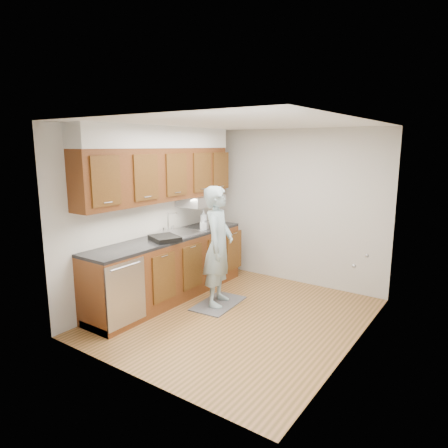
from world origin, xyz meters
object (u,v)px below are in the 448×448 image
(soap_bottle_c, at_px, (203,221))
(steel_can, at_px, (207,225))
(soap_bottle_b, at_px, (203,224))
(person, at_px, (218,238))
(dish_rack, at_px, (165,238))
(soap_bottle_a, at_px, (204,218))

(soap_bottle_c, distance_m, steel_can, 0.28)
(soap_bottle_b, height_order, soap_bottle_c, soap_bottle_b)
(person, relative_size, steel_can, 15.43)
(dish_rack, bearing_deg, soap_bottle_b, 111.55)
(soap_bottle_a, distance_m, soap_bottle_b, 0.19)
(soap_bottle_c, height_order, steel_can, soap_bottle_c)
(steel_can, relative_size, dish_rack, 0.30)
(dish_rack, bearing_deg, steel_can, 112.37)
(soap_bottle_b, relative_size, soap_bottle_c, 1.14)
(soap_bottle_b, xyz_separation_m, steel_can, (-0.01, 0.11, -0.03))
(person, xyz_separation_m, soap_bottle_b, (-0.60, 0.44, 0.06))
(soap_bottle_b, distance_m, dish_rack, 0.87)
(soap_bottle_b, height_order, steel_can, soap_bottle_b)
(soap_bottle_c, height_order, dish_rack, soap_bottle_c)
(soap_bottle_b, distance_m, soap_bottle_c, 0.37)
(person, distance_m, soap_bottle_b, 0.75)
(steel_can, bearing_deg, soap_bottle_c, 139.22)
(soap_bottle_c, bearing_deg, soap_bottle_b, -52.43)
(soap_bottle_c, bearing_deg, dish_rack, -79.44)
(person, height_order, soap_bottle_b, person)
(person, xyz_separation_m, steel_can, (-0.61, 0.55, 0.03))
(soap_bottle_a, bearing_deg, dish_rack, -84.70)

